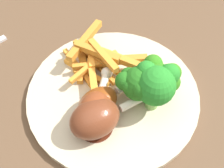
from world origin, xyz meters
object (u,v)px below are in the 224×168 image
(broccoli_floret_front, at_px, (153,81))
(chicken_drumstick_extra, at_px, (94,112))
(dinner_plate, at_px, (112,93))
(chicken_drumstick_near, at_px, (96,118))
(dining_table, at_px, (81,159))
(chicken_drumstick_far, at_px, (100,101))
(carrot_fries_pile, at_px, (94,60))
(broccoli_floret_back, at_px, (135,84))
(broccoli_floret_middle, at_px, (158,80))

(broccoli_floret_front, distance_m, chicken_drumstick_extra, 0.10)
(dinner_plate, distance_m, chicken_drumstick_near, 0.08)
(dining_table, bearing_deg, broccoli_floret_front, 3.66)
(dinner_plate, bearing_deg, chicken_drumstick_extra, -134.04)
(chicken_drumstick_far, bearing_deg, chicken_drumstick_extra, -127.68)
(carrot_fries_pile, bearing_deg, dining_table, -122.12)
(broccoli_floret_back, bearing_deg, chicken_drumstick_near, -159.85)
(dinner_plate, xyz_separation_m, chicken_drumstick_near, (-0.04, -0.05, 0.03))
(broccoli_floret_middle, height_order, broccoli_floret_back, broccoli_floret_back)
(carrot_fries_pile, bearing_deg, broccoli_floret_front, -56.41)
(chicken_drumstick_near, bearing_deg, chicken_drumstick_extra, 85.02)
(dining_table, bearing_deg, broccoli_floret_back, 8.91)
(carrot_fries_pile, relative_size, chicken_drumstick_near, 1.17)
(broccoli_floret_middle, bearing_deg, broccoli_floret_back, 179.16)
(dinner_plate, bearing_deg, dining_table, -149.88)
(broccoli_floret_front, height_order, carrot_fries_pile, broccoli_floret_front)
(dinner_plate, height_order, chicken_drumstick_far, chicken_drumstick_far)
(dining_table, xyz_separation_m, broccoli_floret_middle, (0.14, 0.02, 0.18))
(broccoli_floret_back, xyz_separation_m, carrot_fries_pile, (-0.04, 0.09, -0.03))
(dinner_plate, relative_size, chicken_drumstick_extra, 2.29)
(broccoli_floret_back, bearing_deg, chicken_drumstick_far, 175.51)
(broccoli_floret_back, relative_size, chicken_drumstick_far, 0.59)
(broccoli_floret_middle, xyz_separation_m, broccoli_floret_back, (-0.04, 0.00, 0.00))
(chicken_drumstick_far, bearing_deg, broccoli_floret_front, -8.97)
(dinner_plate, distance_m, broccoli_floret_back, 0.06)
(carrot_fries_pile, height_order, chicken_drumstick_near, chicken_drumstick_near)
(broccoli_floret_back, relative_size, chicken_drumstick_near, 0.54)
(dinner_plate, xyz_separation_m, broccoli_floret_middle, (0.06, -0.03, 0.05))
(broccoli_floret_middle, bearing_deg, chicken_drumstick_far, 176.98)
(carrot_fries_pile, height_order, chicken_drumstick_extra, chicken_drumstick_extra)
(dining_table, distance_m, dinner_plate, 0.16)
(dining_table, relative_size, broccoli_floret_back, 14.13)
(dinner_plate, bearing_deg, broccoli_floret_middle, -25.00)
(dinner_plate, relative_size, chicken_drumstick_far, 2.35)
(broccoli_floret_front, bearing_deg, dining_table, -176.34)
(broccoli_floret_back, bearing_deg, dinner_plate, 132.49)
(dining_table, bearing_deg, carrot_fries_pile, 57.88)
(chicken_drumstick_near, bearing_deg, carrot_fries_pile, 75.36)
(carrot_fries_pile, xyz_separation_m, chicken_drumstick_extra, (-0.03, -0.10, 0.00))
(broccoli_floret_front, distance_m, broccoli_floret_middle, 0.02)
(chicken_drumstick_far, bearing_deg, carrot_fries_pile, 80.05)
(dinner_plate, height_order, broccoli_floret_back, broccoli_floret_back)
(dining_table, height_order, broccoli_floret_back, broccoli_floret_back)
(dining_table, xyz_separation_m, chicken_drumstick_near, (0.04, -0.01, 0.16))
(dinner_plate, bearing_deg, broccoli_floret_front, -35.97)
(broccoli_floret_front, bearing_deg, chicken_drumstick_far, 171.03)
(dining_table, xyz_separation_m, dinner_plate, (0.08, 0.05, 0.13))
(chicken_drumstick_far, relative_size, chicken_drumstick_extra, 0.97)
(chicken_drumstick_extra, bearing_deg, dinner_plate, 45.96)
(dining_table, relative_size, chicken_drumstick_near, 7.65)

